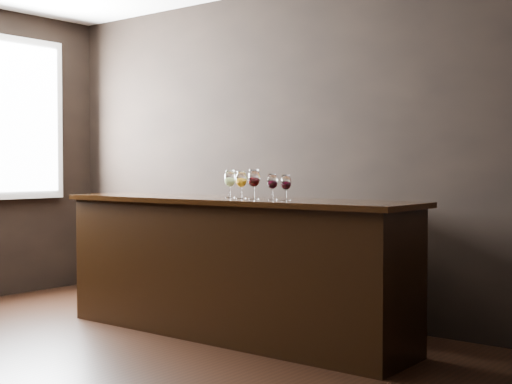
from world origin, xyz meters
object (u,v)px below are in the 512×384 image
Objects in this scene: bar_counter at (231,270)px; glass_white at (230,179)px; glass_amber at (241,180)px; glass_red_a at (254,179)px; glass_red_c at (286,183)px; back_bar_shelf at (222,253)px; glass_red_b at (272,182)px.

bar_counter is 0.68m from glass_white.
glass_red_a is (0.13, -0.02, 0.01)m from glass_amber.
glass_red_c reaches higher than bar_counter.
glass_red_c is at bearing -3.84° from bar_counter.
glass_amber is 0.14m from glass_red_a.
back_bar_shelf is at bearing 142.76° from glass_red_a.
bar_counter is 13.79× the size of glass_white.
glass_red_b is at bearing -5.30° from glass_white.
glass_amber reaches higher than bar_counter.
back_bar_shelf is at bearing 149.43° from glass_red_c.
glass_amber is (0.14, -0.03, -0.00)m from glass_white.
back_bar_shelf is 1.59m from glass_red_c.
glass_red_a reaches higher than bar_counter.
glass_red_a is 1.19× the size of glass_red_c.
glass_white is at bearing 137.98° from bar_counter.
glass_white is (-0.04, 0.04, 0.68)m from bar_counter.
bar_counter is 0.84m from glass_red_c.
back_bar_shelf reaches higher than bar_counter.
glass_red_a reaches higher than glass_red_c.
back_bar_shelf is at bearing 139.23° from glass_amber.
glass_red_a reaches higher than glass_amber.
glass_red_c is at bearing -10.51° from glass_red_b.
glass_red_a reaches higher than back_bar_shelf.
glass_red_c reaches higher than back_bar_shelf.
bar_counter is at bearing 176.93° from glass_red_c.
bar_counter is 13.37× the size of glass_red_a.
glass_red_b is at bearing -1.17° from bar_counter.
back_bar_shelf is 13.73× the size of glass_amber.
glass_red_b is at bearing 3.87° from glass_red_a.
glass_red_b is (0.29, -0.01, -0.01)m from glass_amber.
back_bar_shelf is 13.46× the size of glass_white.
glass_red_a is (0.23, -0.01, 0.68)m from bar_counter.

